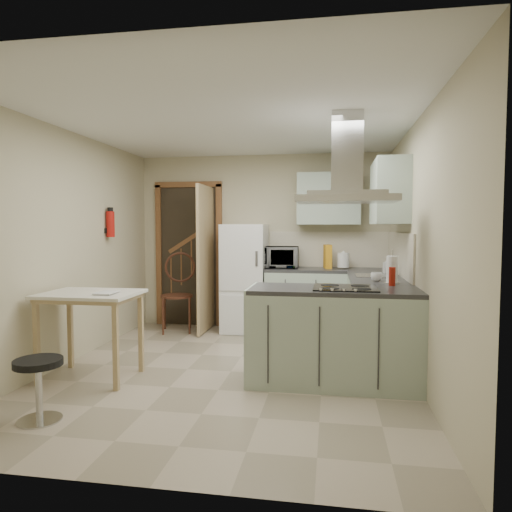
% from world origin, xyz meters
% --- Properties ---
extents(floor, '(4.20, 4.20, 0.00)m').
position_xyz_m(floor, '(0.00, 0.00, 0.00)').
color(floor, tan).
rests_on(floor, ground).
extents(ceiling, '(4.20, 4.20, 0.00)m').
position_xyz_m(ceiling, '(0.00, 0.00, 2.50)').
color(ceiling, silver).
rests_on(ceiling, back_wall).
extents(back_wall, '(3.60, 0.00, 3.60)m').
position_xyz_m(back_wall, '(0.00, 2.10, 1.25)').
color(back_wall, '#BEB493').
rests_on(back_wall, floor).
extents(left_wall, '(0.00, 4.20, 4.20)m').
position_xyz_m(left_wall, '(-1.80, 0.00, 1.25)').
color(left_wall, '#BEB493').
rests_on(left_wall, floor).
extents(right_wall, '(0.00, 4.20, 4.20)m').
position_xyz_m(right_wall, '(1.80, 0.00, 1.25)').
color(right_wall, '#BEB493').
rests_on(right_wall, floor).
extents(doorway, '(1.10, 0.12, 2.10)m').
position_xyz_m(doorway, '(-1.10, 2.07, 1.05)').
color(doorway, brown).
rests_on(doorway, floor).
extents(fridge, '(0.60, 0.60, 1.50)m').
position_xyz_m(fridge, '(-0.20, 1.80, 0.75)').
color(fridge, white).
rests_on(fridge, floor).
extents(counter_back, '(1.08, 0.60, 0.90)m').
position_xyz_m(counter_back, '(0.66, 1.80, 0.45)').
color(counter_back, '#9EB2A0').
rests_on(counter_back, floor).
extents(counter_right, '(0.60, 1.95, 0.90)m').
position_xyz_m(counter_right, '(1.50, 1.12, 0.45)').
color(counter_right, '#9EB2A0').
rests_on(counter_right, floor).
extents(splashback, '(1.68, 0.02, 0.50)m').
position_xyz_m(splashback, '(0.96, 2.09, 1.15)').
color(splashback, beige).
rests_on(splashback, counter_back).
extents(wall_cabinet_back, '(0.85, 0.35, 0.70)m').
position_xyz_m(wall_cabinet_back, '(0.95, 1.93, 1.85)').
color(wall_cabinet_back, '#9EB2A0').
rests_on(wall_cabinet_back, back_wall).
extents(wall_cabinet_right, '(0.35, 0.90, 0.70)m').
position_xyz_m(wall_cabinet_right, '(1.62, 0.85, 1.85)').
color(wall_cabinet_right, '#9EB2A0').
rests_on(wall_cabinet_right, right_wall).
extents(peninsula, '(1.55, 0.65, 0.90)m').
position_xyz_m(peninsula, '(1.02, -0.18, 0.45)').
color(peninsula, '#9EB2A0').
rests_on(peninsula, floor).
extents(hob, '(0.58, 0.50, 0.01)m').
position_xyz_m(hob, '(1.12, -0.18, 0.91)').
color(hob, black).
rests_on(hob, peninsula).
extents(extractor_hood, '(0.90, 0.55, 0.10)m').
position_xyz_m(extractor_hood, '(1.12, -0.18, 1.72)').
color(extractor_hood, silver).
rests_on(extractor_hood, ceiling).
extents(sink, '(0.45, 0.40, 0.01)m').
position_xyz_m(sink, '(1.50, 0.95, 0.91)').
color(sink, silver).
rests_on(sink, counter_right).
extents(fire_extinguisher, '(0.10, 0.10, 0.32)m').
position_xyz_m(fire_extinguisher, '(-1.74, 0.90, 1.50)').
color(fire_extinguisher, '#B2140F').
rests_on(fire_extinguisher, left_wall).
extents(drop_leaf_table, '(0.90, 0.68, 0.84)m').
position_xyz_m(drop_leaf_table, '(-1.29, -0.42, 0.42)').
color(drop_leaf_table, tan).
rests_on(drop_leaf_table, floor).
extents(bentwood_chair, '(0.55, 0.55, 1.00)m').
position_xyz_m(bentwood_chair, '(-1.14, 1.62, 0.50)').
color(bentwood_chair, '#452C17').
rests_on(bentwood_chair, floor).
extents(stool, '(0.41, 0.41, 0.48)m').
position_xyz_m(stool, '(-1.18, -1.39, 0.24)').
color(stool, black).
rests_on(stool, floor).
extents(microwave, '(0.55, 0.38, 0.30)m').
position_xyz_m(microwave, '(0.28, 1.83, 1.05)').
color(microwave, black).
rests_on(microwave, counter_back).
extents(kettle, '(0.21, 0.21, 0.24)m').
position_xyz_m(kettle, '(1.16, 1.82, 1.02)').
color(kettle, white).
rests_on(kettle, counter_back).
extents(cereal_box, '(0.12, 0.23, 0.32)m').
position_xyz_m(cereal_box, '(0.94, 1.87, 1.06)').
color(cereal_box, orange).
rests_on(cereal_box, counter_back).
extents(soap_bottle, '(0.09, 0.10, 0.19)m').
position_xyz_m(soap_bottle, '(1.67, 1.33, 1.00)').
color(soap_bottle, '#9E9DA8').
rests_on(soap_bottle, counter_right).
extents(paper_towel, '(0.13, 0.13, 0.29)m').
position_xyz_m(paper_towel, '(1.60, 0.27, 1.04)').
color(paper_towel, white).
rests_on(paper_towel, counter_right).
extents(cup, '(0.15, 0.15, 0.09)m').
position_xyz_m(cup, '(1.46, 0.41, 0.95)').
color(cup, silver).
rests_on(cup, counter_right).
extents(red_bottle, '(0.08, 0.08, 0.18)m').
position_xyz_m(red_bottle, '(1.57, 0.08, 0.99)').
color(red_bottle, '#A01A0D').
rests_on(red_bottle, peninsula).
extents(book, '(0.18, 0.24, 0.11)m').
position_xyz_m(book, '(-1.17, -0.49, 0.89)').
color(book, brown).
rests_on(book, drop_leaf_table).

